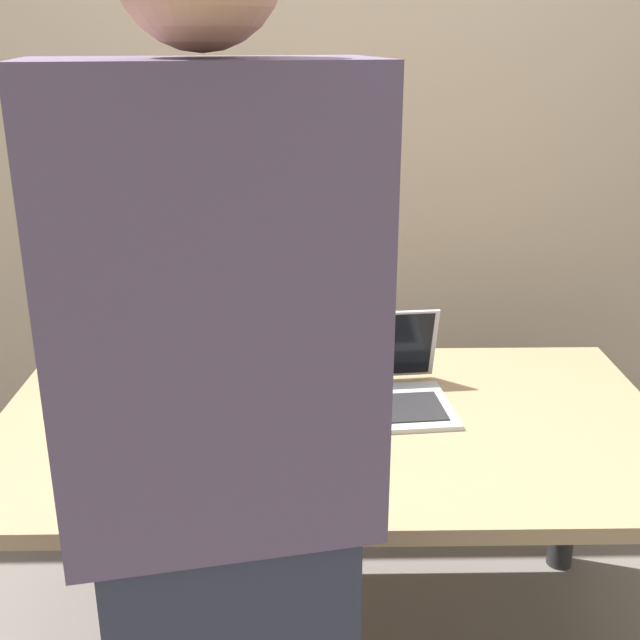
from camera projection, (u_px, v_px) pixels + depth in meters
desk at (330, 458)px, 1.88m from camera, size 1.58×0.88×0.70m
laptop at (384, 385)px, 1.93m from camera, size 0.33×0.33×0.21m
beer_bottle_brown at (143, 352)px, 1.96m from camera, size 0.07×0.07×0.27m
beer_bottle_green at (122, 345)px, 2.01m from camera, size 0.07×0.07×0.28m
beer_bottle_amber at (150, 331)px, 2.04m from camera, size 0.07×0.07×0.31m
person_figure at (225, 515)px, 1.15m from camera, size 0.46×0.34×1.77m
back_wall at (323, 122)px, 2.45m from camera, size 6.00×0.10×2.60m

